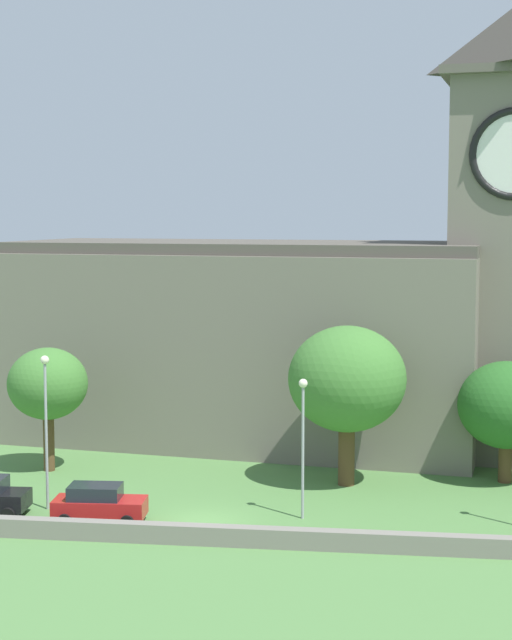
# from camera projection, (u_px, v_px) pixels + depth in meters

# --- Properties ---
(ground_plane) EXTENTS (200.00, 200.00, 0.00)m
(ground_plane) POSITION_uv_depth(u_px,v_px,m) (246.00, 451.00, 64.89)
(ground_plane) COLOR #517F42
(church) EXTENTS (37.84, 17.13, 27.50)m
(church) POSITION_uv_depth(u_px,v_px,m) (310.00, 315.00, 66.75)
(church) COLOR slate
(church) RESTS_ON ground
(quay_barrier) EXTENTS (45.32, 0.70, 0.88)m
(quay_barrier) POSITION_uv_depth(u_px,v_px,m) (189.00, 534.00, 46.74)
(quay_barrier) COLOR gray
(quay_barrier) RESTS_ON ground
(car_red) EXTENTS (4.54, 2.39, 1.86)m
(car_red) POSITION_uv_depth(u_px,v_px,m) (99.00, 504.00, 49.86)
(car_red) COLOR red
(car_red) RESTS_ON ground
(streetlamp_west_mid) EXTENTS (0.44, 0.44, 7.84)m
(streetlamp_west_mid) POSITION_uv_depth(u_px,v_px,m) (46.00, 409.00, 51.73)
(streetlamp_west_mid) COLOR #9EA0A5
(streetlamp_west_mid) RESTS_ON ground
(streetlamp_central) EXTENTS (0.44, 0.44, 6.93)m
(streetlamp_central) POSITION_uv_depth(u_px,v_px,m) (303.00, 425.00, 50.17)
(streetlamp_central) COLOR #9EA0A5
(streetlamp_central) RESTS_ON ground
(tree_churchyard) EXTENTS (4.62, 4.62, 7.21)m
(tree_churchyard) POSITION_uv_depth(u_px,v_px,m) (48.00, 384.00, 59.56)
(tree_churchyard) COLOR brown
(tree_churchyard) RESTS_ON ground
(tree_riverside_west) EXTENTS (5.38, 5.38, 6.79)m
(tree_riverside_west) POSITION_uv_depth(u_px,v_px,m) (507.00, 405.00, 57.05)
(tree_riverside_west) COLOR brown
(tree_riverside_west) RESTS_ON ground
(tree_riverside_east) EXTENTS (6.46, 6.46, 8.82)m
(tree_riverside_east) POSITION_uv_depth(u_px,v_px,m) (347.00, 380.00, 56.33)
(tree_riverside_east) COLOR brown
(tree_riverside_east) RESTS_ON ground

